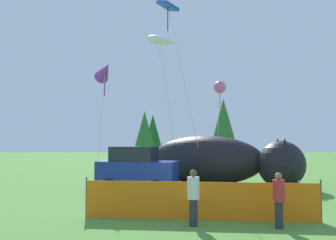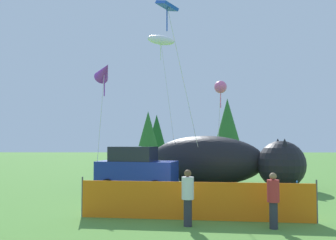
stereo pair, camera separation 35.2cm
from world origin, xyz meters
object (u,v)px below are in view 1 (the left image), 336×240
(spectator_in_black_shirt, at_px, (279,198))
(kite_white_ghost, at_px, (160,41))
(kite_blue_box, at_px, (169,10))
(inflatable_cat, at_px, (220,162))
(folding_chair, at_px, (295,190))
(parked_car, at_px, (137,169))
(kite_purple_delta, at_px, (105,71))
(spectator_in_white_shirt, at_px, (193,195))
(kite_pink_octopus, at_px, (220,87))

(spectator_in_black_shirt, height_order, kite_white_ghost, kite_white_ghost)
(kite_blue_box, bearing_deg, inflatable_cat, 38.36)
(folding_chair, bearing_deg, kite_white_ghost, -40.06)
(spectator_in_black_shirt, relative_size, kite_white_ghost, 0.17)
(parked_car, relative_size, kite_white_ghost, 0.43)
(kite_purple_delta, height_order, kite_blue_box, kite_blue_box)
(spectator_in_white_shirt, bearing_deg, inflatable_cat, 77.73)
(folding_chair, distance_m, kite_blue_box, 10.59)
(folding_chair, height_order, kite_purple_delta, kite_purple_delta)
(folding_chair, xyz_separation_m, kite_blue_box, (-5.06, 3.61, 8.57))
(parked_car, relative_size, folding_chair, 4.62)
(inflatable_cat, relative_size, kite_white_ghost, 0.91)
(kite_white_ghost, xyz_separation_m, kite_purple_delta, (-2.77, -4.47, -2.82))
(parked_car, bearing_deg, spectator_in_black_shirt, -45.91)
(kite_white_ghost, bearing_deg, kite_blue_box, -83.88)
(inflatable_cat, bearing_deg, kite_blue_box, -117.57)
(inflatable_cat, relative_size, kite_purple_delta, 1.29)
(kite_purple_delta, bearing_deg, inflatable_cat, 15.01)
(inflatable_cat, height_order, kite_pink_octopus, kite_pink_octopus)
(inflatable_cat, distance_m, kite_white_ghost, 8.82)
(spectator_in_white_shirt, relative_size, spectator_in_black_shirt, 1.04)
(inflatable_cat, relative_size, kite_blue_box, 0.90)
(spectator_in_black_shirt, distance_m, kite_white_ghost, 15.64)
(inflatable_cat, height_order, kite_white_ghost, kite_white_ghost)
(inflatable_cat, distance_m, spectator_in_black_shirt, 10.10)
(spectator_in_black_shirt, bearing_deg, spectator_in_white_shirt, 173.45)
(inflatable_cat, relative_size, spectator_in_black_shirt, 5.46)
(kite_pink_octopus, height_order, kite_purple_delta, kite_purple_delta)
(kite_blue_box, bearing_deg, folding_chair, -35.51)
(spectator_in_white_shirt, xyz_separation_m, kite_white_ghost, (-1.26, 12.62, 8.01))
(spectator_in_white_shirt, bearing_deg, kite_white_ghost, 95.70)
(kite_white_ghost, bearing_deg, spectator_in_white_shirt, -84.30)
(parked_car, relative_size, kite_blue_box, 0.43)
(spectator_in_white_shirt, height_order, kite_pink_octopus, kite_pink_octopus)
(spectator_in_white_shirt, xyz_separation_m, spectator_in_black_shirt, (2.43, -0.28, -0.03))
(spectator_in_black_shirt, height_order, kite_blue_box, kite_blue_box)
(spectator_in_black_shirt, distance_m, kite_pink_octopus, 13.12)
(folding_chair, distance_m, spectator_in_white_shirt, 5.88)
(parked_car, xyz_separation_m, kite_pink_octopus, (4.75, 4.42, 4.69))
(kite_white_ghost, distance_m, kite_purple_delta, 5.97)
(spectator_in_white_shirt, distance_m, kite_pink_octopus, 13.08)
(inflatable_cat, bearing_deg, kite_purple_delta, -140.92)
(spectator_in_black_shirt, bearing_deg, folding_chair, 65.61)
(inflatable_cat, bearing_deg, spectator_in_black_shirt, -64.23)
(inflatable_cat, relative_size, kite_pink_octopus, 1.40)
(spectator_in_white_shirt, height_order, spectator_in_black_shirt, spectator_in_white_shirt)
(parked_car, bearing_deg, kite_pink_octopus, 55.74)
(spectator_in_black_shirt, relative_size, kite_pink_octopus, 0.26)
(parked_car, distance_m, kite_pink_octopus, 8.01)
(spectator_in_white_shirt, bearing_deg, parked_car, 106.98)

